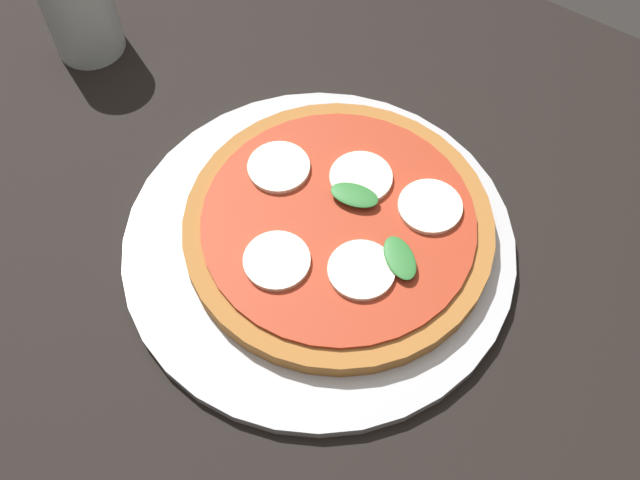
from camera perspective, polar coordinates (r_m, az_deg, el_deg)
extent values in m
plane|color=#2D2B28|center=(1.39, 2.29, -17.62)|extent=(6.00, 6.00, 0.00)
cube|color=black|center=(0.71, 4.26, -3.82)|extent=(1.46, 0.86, 0.04)
cube|color=black|center=(1.43, -11.93, 12.84)|extent=(0.07, 0.07, 0.70)
cylinder|color=silver|center=(0.71, 0.00, -0.17)|extent=(0.37, 0.37, 0.01)
cylinder|color=#B27033|center=(0.70, 1.39, 0.99)|extent=(0.29, 0.29, 0.02)
cylinder|color=#B7381E|center=(0.69, 1.41, 1.48)|extent=(0.25, 0.25, 0.00)
cylinder|color=white|center=(0.72, -3.14, 5.53)|extent=(0.06, 0.06, 0.00)
cylinder|color=white|center=(0.66, -3.29, -1.57)|extent=(0.06, 0.06, 0.00)
cylinder|color=white|center=(0.66, 3.15, -2.28)|extent=(0.06, 0.06, 0.00)
cylinder|color=white|center=(0.70, 8.34, 2.53)|extent=(0.06, 0.06, 0.00)
cylinder|color=white|center=(0.71, 3.12, 4.76)|extent=(0.06, 0.06, 0.00)
ellipsoid|color=#337F38|center=(0.70, 2.62, 3.42)|extent=(0.05, 0.04, 0.00)
ellipsoid|color=#337F38|center=(0.66, 6.07, -1.35)|extent=(0.05, 0.05, 0.00)
cylinder|color=silver|center=(0.88, -17.74, 16.25)|extent=(0.08, 0.08, 0.10)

